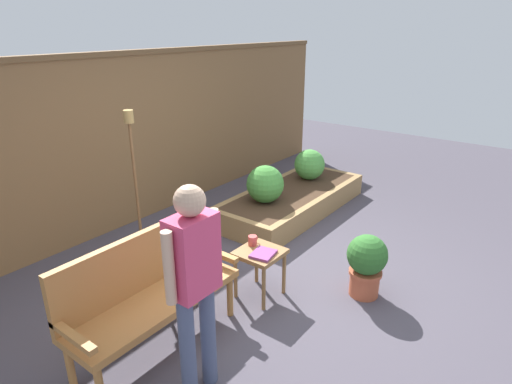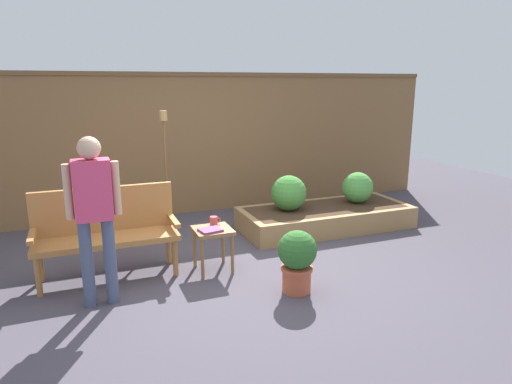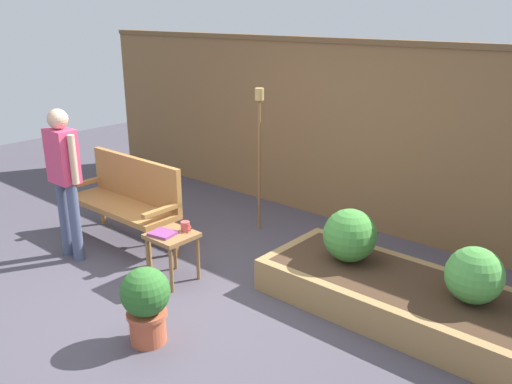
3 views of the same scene
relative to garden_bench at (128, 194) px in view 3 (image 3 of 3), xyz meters
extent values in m
plane|color=#47424C|center=(1.44, -0.52, -0.54)|extent=(14.00, 14.00, 0.00)
cube|color=brown|center=(1.44, 2.08, 0.51)|extent=(8.40, 0.10, 2.10)
cube|color=brown|center=(1.44, 2.08, 1.59)|extent=(8.40, 0.14, 0.06)
cylinder|color=#A87038|center=(0.66, 0.08, -0.34)|extent=(0.06, 0.06, 0.40)
cylinder|color=#A87038|center=(0.66, -0.28, -0.34)|extent=(0.06, 0.06, 0.40)
cylinder|color=#A87038|center=(-0.66, 0.08, -0.34)|extent=(0.06, 0.06, 0.40)
cylinder|color=#A87038|center=(-0.66, -0.28, -0.34)|extent=(0.06, 0.06, 0.40)
cube|color=#A87038|center=(0.00, -0.10, -0.11)|extent=(1.44, 0.48, 0.06)
cube|color=#A87038|center=(0.00, 0.11, 0.16)|extent=(1.44, 0.06, 0.48)
cube|color=#A87038|center=(-0.69, -0.10, 0.02)|extent=(0.06, 0.48, 0.04)
cube|color=#A87038|center=(0.69, -0.10, 0.02)|extent=(0.06, 0.48, 0.04)
cylinder|color=olive|center=(1.23, -0.14, -0.32)|extent=(0.04, 0.04, 0.44)
cylinder|color=olive|center=(1.23, -0.47, -0.32)|extent=(0.04, 0.04, 0.44)
cylinder|color=olive|center=(0.90, -0.14, -0.32)|extent=(0.04, 0.04, 0.44)
cylinder|color=olive|center=(0.90, -0.47, -0.32)|extent=(0.04, 0.04, 0.44)
cube|color=olive|center=(1.07, -0.30, -0.08)|extent=(0.40, 0.40, 0.04)
cylinder|color=#CC4C47|center=(1.12, -0.18, -0.02)|extent=(0.09, 0.09, 0.09)
torus|color=#CC4C47|center=(1.17, -0.18, -0.02)|extent=(0.06, 0.01, 0.06)
cube|color=#7F3875|center=(1.03, -0.37, -0.05)|extent=(0.25, 0.23, 0.02)
cylinder|color=#B75638|center=(1.68, -1.10, -0.43)|extent=(0.28, 0.28, 0.23)
cylinder|color=#B75638|center=(1.68, -1.10, -0.30)|extent=(0.31, 0.31, 0.04)
sphere|color=#2D6628|center=(1.68, -1.10, -0.11)|extent=(0.38, 0.38, 0.38)
cube|color=#997547|center=(2.97, 0.11, -0.39)|extent=(2.40, 0.09, 0.30)
cube|color=#997547|center=(2.97, 1.02, -0.39)|extent=(2.40, 0.09, 0.30)
cube|color=#997547|center=(1.82, 0.56, -0.39)|extent=(0.09, 0.82, 0.30)
cube|color=#422D1E|center=(2.97, 0.56, -0.39)|extent=(2.22, 0.82, 0.30)
cylinder|color=brown|center=(2.42, 0.62, -0.21)|extent=(0.04, 0.04, 0.06)
sphere|color=#428938|center=(2.42, 0.62, 0.00)|extent=(0.48, 0.48, 0.48)
cylinder|color=brown|center=(3.53, 0.62, -0.21)|extent=(0.04, 0.04, 0.06)
sphere|color=#4C9942|center=(3.53, 0.62, -0.02)|extent=(0.45, 0.45, 0.45)
cylinder|color=brown|center=(0.87, 1.19, 0.22)|extent=(0.03, 0.03, 1.52)
cylinder|color=#AD894C|center=(0.87, 1.19, 1.04)|extent=(0.10, 0.10, 0.13)
cylinder|color=#475170|center=(-0.01, -0.65, -0.13)|extent=(0.11, 0.11, 0.82)
cylinder|color=#475170|center=(-0.21, -0.65, -0.13)|extent=(0.11, 0.11, 0.82)
cube|color=#D13D66|center=(-0.11, -0.65, 0.55)|extent=(0.32, 0.20, 0.54)
cylinder|color=tan|center=(0.09, -0.65, 0.55)|extent=(0.07, 0.07, 0.49)
cylinder|color=tan|center=(-0.31, -0.65, 0.55)|extent=(0.07, 0.07, 0.49)
sphere|color=tan|center=(-0.11, -0.65, 0.92)|extent=(0.20, 0.20, 0.20)
camera|label=1|loc=(-1.78, -2.42, 1.90)|focal=30.41mm
camera|label=2|loc=(-0.20, -4.76, 1.46)|focal=31.66mm
camera|label=3|loc=(4.64, -3.24, 1.90)|focal=37.34mm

